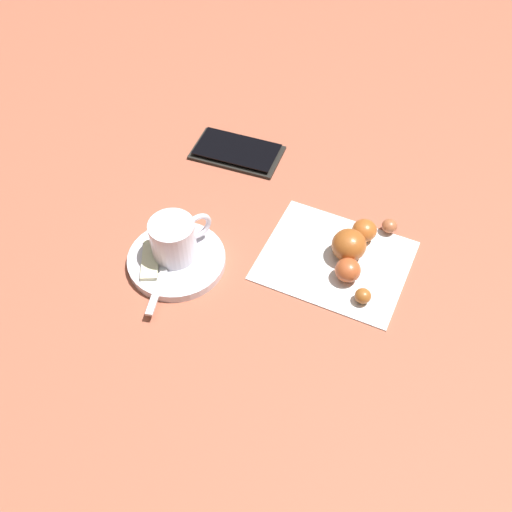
{
  "coord_description": "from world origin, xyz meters",
  "views": [
    {
      "loc": [
        -0.13,
        0.49,
        0.63
      ],
      "look_at": [
        -0.01,
        0.0,
        0.01
      ],
      "focal_mm": 43.32,
      "sensor_mm": 36.0,
      "label": 1
    }
  ],
  "objects_px": {
    "croissant": "(354,248)",
    "cell_phone": "(237,151)",
    "teaspoon": "(169,257)",
    "saucer": "(177,260)",
    "espresso_cup": "(174,239)",
    "sugar_packet": "(150,260)",
    "napkin": "(335,260)"
  },
  "relations": [
    {
      "from": "croissant",
      "to": "cell_phone",
      "type": "height_order",
      "value": "croissant"
    },
    {
      "from": "sugar_packet",
      "to": "croissant",
      "type": "relative_size",
      "value": 0.42
    },
    {
      "from": "cell_phone",
      "to": "napkin",
      "type": "bearing_deg",
      "value": 135.83
    },
    {
      "from": "croissant",
      "to": "espresso_cup",
      "type": "bearing_deg",
      "value": 13.76
    },
    {
      "from": "teaspoon",
      "to": "napkin",
      "type": "xyz_separation_m",
      "value": [
        -0.21,
        -0.06,
        -0.01
      ]
    },
    {
      "from": "saucer",
      "to": "sugar_packet",
      "type": "relative_size",
      "value": 1.99
    },
    {
      "from": "saucer",
      "to": "napkin",
      "type": "relative_size",
      "value": 0.68
    },
    {
      "from": "croissant",
      "to": "saucer",
      "type": "bearing_deg",
      "value": 15.67
    },
    {
      "from": "espresso_cup",
      "to": "napkin",
      "type": "xyz_separation_m",
      "value": [
        -0.2,
        -0.04,
        -0.04
      ]
    },
    {
      "from": "espresso_cup",
      "to": "croissant",
      "type": "xyz_separation_m",
      "value": [
        -0.22,
        -0.05,
        -0.02
      ]
    },
    {
      "from": "teaspoon",
      "to": "cell_phone",
      "type": "distance_m",
      "value": 0.23
    },
    {
      "from": "teaspoon",
      "to": "cell_phone",
      "type": "height_order",
      "value": "teaspoon"
    },
    {
      "from": "teaspoon",
      "to": "croissant",
      "type": "relative_size",
      "value": 0.91
    },
    {
      "from": "saucer",
      "to": "espresso_cup",
      "type": "bearing_deg",
      "value": -75.58
    },
    {
      "from": "napkin",
      "to": "croissant",
      "type": "xyz_separation_m",
      "value": [
        -0.02,
        -0.01,
        0.02
      ]
    },
    {
      "from": "napkin",
      "to": "croissant",
      "type": "distance_m",
      "value": 0.03
    },
    {
      "from": "croissant",
      "to": "cell_phone",
      "type": "xyz_separation_m",
      "value": [
        0.2,
        -0.16,
        -0.02
      ]
    },
    {
      "from": "sugar_packet",
      "to": "croissant",
      "type": "distance_m",
      "value": 0.26
    },
    {
      "from": "sugar_packet",
      "to": "cell_phone",
      "type": "xyz_separation_m",
      "value": [
        -0.05,
        -0.24,
        -0.01
      ]
    },
    {
      "from": "saucer",
      "to": "sugar_packet",
      "type": "bearing_deg",
      "value": 25.41
    },
    {
      "from": "cell_phone",
      "to": "croissant",
      "type": "bearing_deg",
      "value": 140.89
    },
    {
      "from": "napkin",
      "to": "croissant",
      "type": "bearing_deg",
      "value": -155.39
    },
    {
      "from": "espresso_cup",
      "to": "cell_phone",
      "type": "relative_size",
      "value": 0.53
    },
    {
      "from": "teaspoon",
      "to": "cell_phone",
      "type": "xyz_separation_m",
      "value": [
        -0.03,
        -0.23,
        -0.01
      ]
    },
    {
      "from": "teaspoon",
      "to": "sugar_packet",
      "type": "distance_m",
      "value": 0.02
    },
    {
      "from": "espresso_cup",
      "to": "sugar_packet",
      "type": "height_order",
      "value": "espresso_cup"
    },
    {
      "from": "saucer",
      "to": "croissant",
      "type": "distance_m",
      "value": 0.23
    },
    {
      "from": "espresso_cup",
      "to": "sugar_packet",
      "type": "relative_size",
      "value": 1.17
    },
    {
      "from": "croissant",
      "to": "cell_phone",
      "type": "distance_m",
      "value": 0.26
    },
    {
      "from": "saucer",
      "to": "teaspoon",
      "type": "bearing_deg",
      "value": 22.35
    },
    {
      "from": "napkin",
      "to": "teaspoon",
      "type": "bearing_deg",
      "value": 14.95
    },
    {
      "from": "saucer",
      "to": "croissant",
      "type": "xyz_separation_m",
      "value": [
        -0.22,
        -0.06,
        0.01
      ]
    }
  ]
}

